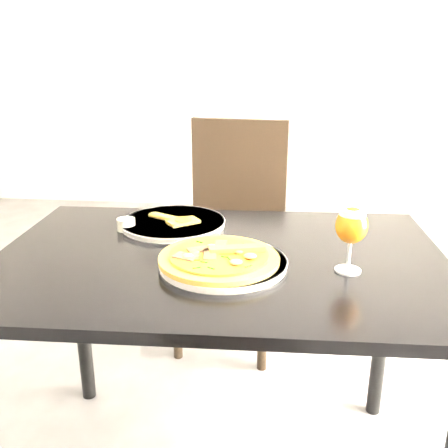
# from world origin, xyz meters

# --- Properties ---
(dining_table) EXTENTS (1.22, 0.82, 0.75)m
(dining_table) POSITION_xyz_m (-0.14, 0.08, 0.66)
(dining_table) COLOR black
(dining_table) RESTS_ON ground
(chair_far) EXTENTS (0.51, 0.51, 0.99)m
(chair_far) POSITION_xyz_m (-0.17, 0.93, 0.54)
(chair_far) COLOR black
(chair_far) RESTS_ON ground
(plate_main) EXTENTS (0.34, 0.34, 0.02)m
(plate_main) POSITION_xyz_m (-0.12, 0.00, 0.76)
(plate_main) COLOR white
(plate_main) RESTS_ON dining_table
(pizza) EXTENTS (0.30, 0.30, 0.03)m
(pizza) POSITION_xyz_m (-0.13, -0.00, 0.78)
(pizza) COLOR olive
(pizza) RESTS_ON plate_main
(plate_second) EXTENTS (0.34, 0.34, 0.02)m
(plate_second) POSITION_xyz_m (-0.31, 0.30, 0.76)
(plate_second) COLOR white
(plate_second) RESTS_ON dining_table
(crust_scraps) EXTENTS (0.17, 0.13, 0.01)m
(crust_scraps) POSITION_xyz_m (-0.29, 0.29, 0.77)
(crust_scraps) COLOR olive
(crust_scraps) RESTS_ON plate_second
(loose_crust) EXTENTS (0.11, 0.07, 0.01)m
(loose_crust) POSITION_xyz_m (-0.20, 0.19, 0.75)
(loose_crust) COLOR olive
(loose_crust) RESTS_ON dining_table
(sauce_cup) EXTENTS (0.06, 0.06, 0.04)m
(sauce_cup) POSITION_xyz_m (-0.44, 0.24, 0.77)
(sauce_cup) COLOR silver
(sauce_cup) RESTS_ON dining_table
(beer_glass) EXTENTS (0.08, 0.08, 0.16)m
(beer_glass) POSITION_xyz_m (0.19, 0.00, 0.87)
(beer_glass) COLOR #B6BBC0
(beer_glass) RESTS_ON dining_table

